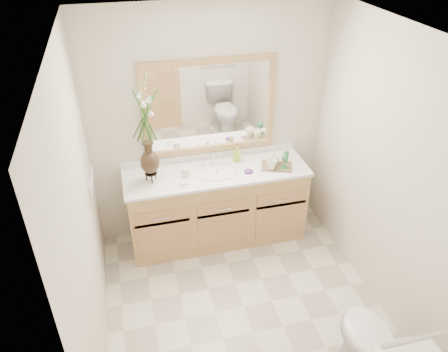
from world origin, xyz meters
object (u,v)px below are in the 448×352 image
object	(u,v)px
tumbler	(186,172)
soap_bottle	(236,155)
toilet	(375,350)
flower_vase	(146,125)
tray	(277,166)

from	to	relation	value
tumbler	soap_bottle	bearing A→B (deg)	16.35
toilet	flower_vase	bearing A→B (deg)	-55.11
toilet	soap_bottle	distance (m)	2.20
tray	flower_vase	bearing A→B (deg)	-161.38
flower_vase	tumbler	xyz separation A→B (m)	(0.33, -0.00, -0.54)
toilet	soap_bottle	bearing A→B (deg)	-77.75
tumbler	soap_bottle	size ratio (longest dim) A/B	0.63
soap_bottle	tray	distance (m)	0.43
toilet	flower_vase	world-z (taller)	flower_vase
toilet	flower_vase	size ratio (longest dim) A/B	0.87
flower_vase	tumbler	bearing A→B (deg)	-0.34
tumbler	tray	xyz separation A→B (m)	(0.92, -0.05, -0.04)
toilet	soap_bottle	world-z (taller)	soap_bottle
tumbler	soap_bottle	xyz separation A→B (m)	(0.56, 0.16, 0.03)
soap_bottle	flower_vase	bearing A→B (deg)	-170.87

